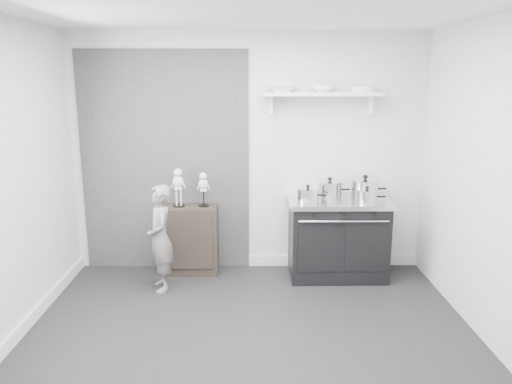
# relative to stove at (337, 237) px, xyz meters

# --- Properties ---
(ground) EXTENTS (4.00, 4.00, 0.00)m
(ground) POSITION_rel_stove_xyz_m (-0.99, -1.48, -0.45)
(ground) COLOR black
(ground) RESTS_ON ground
(room_shell) EXTENTS (4.02, 3.62, 2.71)m
(room_shell) POSITION_rel_stove_xyz_m (-1.08, -1.33, 1.19)
(room_shell) COLOR #BBBBB8
(room_shell) RESTS_ON ground
(wall_shelf) EXTENTS (1.30, 0.26, 0.24)m
(wall_shelf) POSITION_rel_stove_xyz_m (-0.19, 0.20, 1.56)
(wall_shelf) COLOR silver
(wall_shelf) RESTS_ON room_shell
(stove) EXTENTS (1.11, 0.69, 0.89)m
(stove) POSITION_rel_stove_xyz_m (0.00, 0.00, 0.00)
(stove) COLOR black
(stove) RESTS_ON ground
(side_cabinet) EXTENTS (0.60, 0.35, 0.78)m
(side_cabinet) POSITION_rel_stove_xyz_m (-1.65, 0.13, -0.06)
(side_cabinet) COLOR black
(side_cabinet) RESTS_ON ground
(child) EXTENTS (0.38, 0.47, 1.13)m
(child) POSITION_rel_stove_xyz_m (-1.91, -0.35, 0.11)
(child) COLOR slate
(child) RESTS_ON ground
(pot_front_left) EXTENTS (0.33, 0.24, 0.18)m
(pot_front_left) POSITION_rel_stove_xyz_m (-0.35, -0.07, 0.51)
(pot_front_left) COLOR silver
(pot_front_left) RESTS_ON stove
(pot_back_left) EXTENTS (0.36, 0.27, 0.23)m
(pot_back_left) POSITION_rel_stove_xyz_m (-0.09, 0.11, 0.53)
(pot_back_left) COLOR silver
(pot_back_left) RESTS_ON stove
(pot_back_right) EXTENTS (0.40, 0.31, 0.25)m
(pot_back_right) POSITION_rel_stove_xyz_m (0.31, 0.10, 0.54)
(pot_back_right) COLOR silver
(pot_back_right) RESTS_ON stove
(pot_front_right) EXTENTS (0.31, 0.22, 0.18)m
(pot_front_right) POSITION_rel_stove_xyz_m (0.27, -0.16, 0.51)
(pot_front_right) COLOR silver
(pot_front_right) RESTS_ON stove
(skeleton_full) EXTENTS (0.14, 0.09, 0.50)m
(skeleton_full) POSITION_rel_stove_xyz_m (-1.78, 0.13, 0.58)
(skeleton_full) COLOR beige
(skeleton_full) RESTS_ON side_cabinet
(skeleton_torso) EXTENTS (0.12, 0.08, 0.44)m
(skeleton_torso) POSITION_rel_stove_xyz_m (-1.50, 0.13, 0.55)
(skeleton_torso) COLOR beige
(skeleton_torso) RESTS_ON side_cabinet
(bowl_large) EXTENTS (0.30, 0.30, 0.07)m
(bowl_large) POSITION_rel_stove_xyz_m (-0.62, 0.19, 1.63)
(bowl_large) COLOR white
(bowl_large) RESTS_ON wall_shelf
(bowl_small) EXTENTS (0.24, 0.24, 0.08)m
(bowl_small) POSITION_rel_stove_xyz_m (-0.18, 0.19, 1.63)
(bowl_small) COLOR white
(bowl_small) RESTS_ON wall_shelf
(plate_stack) EXTENTS (0.26, 0.26, 0.06)m
(plate_stack) POSITION_rel_stove_xyz_m (0.26, 0.19, 1.62)
(plate_stack) COLOR silver
(plate_stack) RESTS_ON wall_shelf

